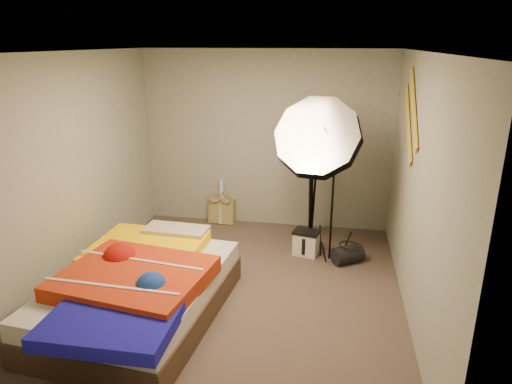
% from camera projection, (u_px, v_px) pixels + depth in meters
% --- Properties ---
extents(floor, '(4.00, 4.00, 0.00)m').
position_uv_depth(floor, '(238.00, 291.00, 4.97)').
color(floor, brown).
rests_on(floor, ground).
extents(ceiling, '(4.00, 4.00, 0.00)m').
position_uv_depth(ceiling, '(234.00, 52.00, 4.18)').
color(ceiling, silver).
rests_on(ceiling, wall_back).
extents(wall_back, '(3.50, 0.00, 3.50)m').
position_uv_depth(wall_back, '(266.00, 141.00, 6.44)').
color(wall_back, '#9BA291').
rests_on(wall_back, floor).
extents(wall_front, '(3.50, 0.00, 3.50)m').
position_uv_depth(wall_front, '(164.00, 279.00, 2.70)').
color(wall_front, '#9BA291').
rests_on(wall_front, floor).
extents(wall_left, '(0.00, 4.00, 4.00)m').
position_uv_depth(wall_left, '(76.00, 173.00, 4.86)').
color(wall_left, '#9BA291').
rests_on(wall_left, floor).
extents(wall_right, '(0.00, 4.00, 4.00)m').
position_uv_depth(wall_right, '(418.00, 191.00, 4.29)').
color(wall_right, '#9BA291').
rests_on(wall_right, floor).
extents(tote_bag, '(0.40, 0.21, 0.39)m').
position_uv_depth(tote_bag, '(222.00, 211.00, 6.79)').
color(tote_bag, tan).
rests_on(tote_bag, floor).
extents(wrapping_roll, '(0.08, 0.18, 0.64)m').
position_uv_depth(wrapping_roll, '(221.00, 202.00, 6.75)').
color(wrapping_roll, '#539FD1').
rests_on(wrapping_roll, floor).
extents(camera_case, '(0.34, 0.28, 0.30)m').
position_uv_depth(camera_case, '(306.00, 244.00, 5.78)').
color(camera_case, silver).
rests_on(camera_case, floor).
extents(duffel_bag, '(0.43, 0.38, 0.22)m').
position_uv_depth(duffel_bag, '(348.00, 254.00, 5.57)').
color(duffel_bag, black).
rests_on(duffel_bag, floor).
extents(wall_stripe_upper, '(0.02, 0.91, 0.78)m').
position_uv_depth(wall_stripe_upper, '(414.00, 107.00, 4.63)').
color(wall_stripe_upper, gold).
rests_on(wall_stripe_upper, wall_right).
extents(wall_stripe_lower, '(0.02, 0.91, 0.78)m').
position_uv_depth(wall_stripe_lower, '(408.00, 123.00, 4.93)').
color(wall_stripe_lower, gold).
rests_on(wall_stripe_lower, wall_right).
extents(bed, '(1.61, 2.27, 0.60)m').
position_uv_depth(bed, '(140.00, 290.00, 4.41)').
color(bed, '#4C3526').
rests_on(bed, floor).
extents(photo_umbrella, '(1.31, 1.03, 2.12)m').
position_uv_depth(photo_umbrella, '(318.00, 140.00, 5.19)').
color(photo_umbrella, black).
rests_on(photo_umbrella, floor).
extents(camera_tripod, '(0.08, 0.08, 1.22)m').
position_uv_depth(camera_tripod, '(312.00, 189.00, 6.11)').
color(camera_tripod, black).
rests_on(camera_tripod, floor).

